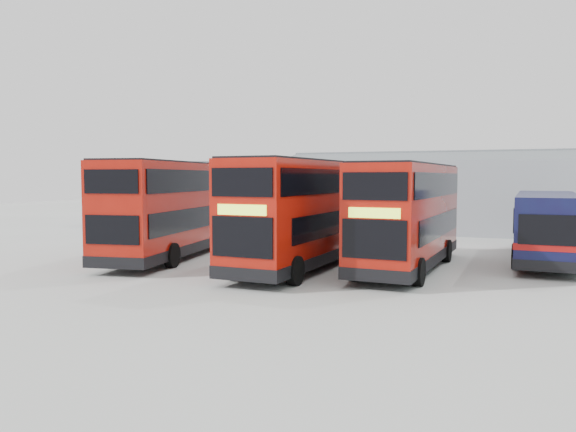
{
  "coord_description": "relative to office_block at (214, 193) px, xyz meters",
  "views": [
    {
      "loc": [
        8.96,
        -23.97,
        3.91
      ],
      "look_at": [
        -0.41,
        0.22,
        2.1
      ],
      "focal_mm": 35.0,
      "sensor_mm": 36.0,
      "label": 1
    }
  ],
  "objects": [
    {
      "name": "maintenance_shed",
      "position": [
        22.0,
        2.01,
        0.02
      ],
      "size": [
        30.5,
        12.0,
        5.89
      ],
      "color": "#9A9FA8",
      "rests_on": "ground"
    },
    {
      "name": "double_decker_centre",
      "position": [
        14.92,
        -19.38,
        -0.27
      ],
      "size": [
        3.23,
        11.08,
        4.63
      ],
      "rotation": [
        0.0,
        0.0,
        -0.05
      ],
      "color": "#A81309",
      "rests_on": "ground"
    },
    {
      "name": "double_decker_right",
      "position": [
        19.17,
        -18.05,
        -0.36
      ],
      "size": [
        3.2,
        10.7,
        4.47
      ],
      "rotation": [
        0.0,
        0.0,
        -0.06
      ],
      "color": "#A81309",
      "rests_on": "ground"
    },
    {
      "name": "single_decker_blue",
      "position": [
        24.83,
        -13.26,
        -1.02
      ],
      "size": [
        3.16,
        11.65,
        3.13
      ],
      "rotation": [
        0.0,
        0.0,
        3.1
      ],
      "color": "#0C1337",
      "rests_on": "ground"
    },
    {
      "name": "panel_van",
      "position": [
        -0.13,
        -5.66,
        -1.43
      ],
      "size": [
        2.15,
        4.76,
        2.05
      ],
      "rotation": [
        0.0,
        0.0,
        0.04
      ],
      "color": "silver",
      "rests_on": "ground"
    },
    {
      "name": "office_block",
      "position": [
        0.0,
        0.0,
        0.0
      ],
      "size": [
        12.3,
        8.32,
        5.12
      ],
      "color": "navy",
      "rests_on": "ground"
    },
    {
      "name": "ground_plane",
      "position": [
        14.0,
        -17.99,
        -2.58
      ],
      "size": [
        120.0,
        120.0,
        0.0
      ],
      "primitive_type": "plane",
      "color": "#ADAEA8",
      "rests_on": "ground"
    },
    {
      "name": "double_decker_left",
      "position": [
        8.01,
        -18.89,
        -0.27
      ],
      "size": [
        4.24,
        11.21,
        4.64
      ],
      "rotation": [
        0.0,
        0.0,
        3.29
      ],
      "color": "#A81309",
      "rests_on": "ground"
    }
  ]
}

